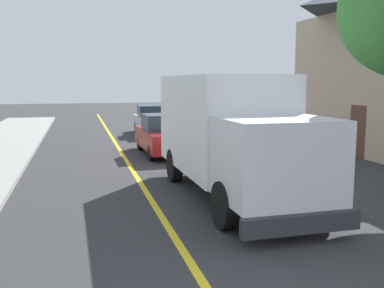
{
  "coord_description": "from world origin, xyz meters",
  "views": [
    {
      "loc": [
        -1.75,
        -3.46,
        3.04
      ],
      "look_at": [
        1.14,
        7.6,
        1.4
      ],
      "focal_mm": 40.96,
      "sensor_mm": 36.0,
      "label": 1
    }
  ],
  "objects_px": {
    "parked_car_near": "(164,135)",
    "parked_car_mid": "(153,121)",
    "stop_sign": "(261,113)",
    "box_truck": "(230,130)"
  },
  "relations": [
    {
      "from": "parked_car_near",
      "to": "parked_car_mid",
      "type": "height_order",
      "value": "same"
    },
    {
      "from": "parked_car_near",
      "to": "stop_sign",
      "type": "bearing_deg",
      "value": -41.67
    },
    {
      "from": "parked_car_near",
      "to": "stop_sign",
      "type": "xyz_separation_m",
      "value": [
        3.16,
        -2.82,
        1.06
      ]
    },
    {
      "from": "parked_car_near",
      "to": "parked_car_mid",
      "type": "relative_size",
      "value": 1.0
    },
    {
      "from": "parked_car_mid",
      "to": "stop_sign",
      "type": "xyz_separation_m",
      "value": [
        2.46,
        -9.85,
        1.06
      ]
    },
    {
      "from": "parked_car_mid",
      "to": "stop_sign",
      "type": "height_order",
      "value": "stop_sign"
    },
    {
      "from": "parked_car_near",
      "to": "stop_sign",
      "type": "relative_size",
      "value": 1.67
    },
    {
      "from": "box_truck",
      "to": "parked_car_near",
      "type": "height_order",
      "value": "box_truck"
    },
    {
      "from": "parked_car_mid",
      "to": "stop_sign",
      "type": "distance_m",
      "value": 10.21
    },
    {
      "from": "box_truck",
      "to": "parked_car_mid",
      "type": "relative_size",
      "value": 1.62
    }
  ]
}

